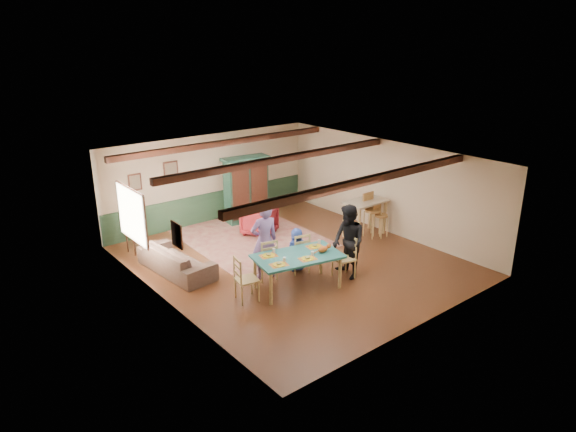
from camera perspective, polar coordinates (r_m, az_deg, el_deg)
floor at (r=13.26m, az=0.56°, el=-4.97°), size 8.00×8.00×0.00m
wall_back at (r=15.92m, az=-8.63°, el=4.17°), size 7.00×0.02×2.70m
wall_left at (r=11.01m, az=-13.66°, el=-3.14°), size 0.02×8.00×2.70m
wall_right at (r=15.13m, az=10.89°, el=3.23°), size 0.02×8.00×2.70m
ceiling at (r=12.39m, az=0.60°, el=6.48°), size 7.00×8.00×0.02m
wainscot_back at (r=16.16m, az=-8.43°, el=1.07°), size 6.95×0.03×0.90m
ceiling_beam_front at (r=10.79m, az=8.39°, el=3.83°), size 6.95×0.16×0.16m
ceiling_beam_mid at (r=12.71m, az=-0.56°, el=6.40°), size 6.95×0.16×0.16m
ceiling_beam_back at (r=14.80m, az=-6.88°, el=8.11°), size 6.95×0.16×0.16m
window_left at (r=12.43m, az=-17.03°, el=0.14°), size 0.06×1.60×1.30m
picture_left_wall at (r=10.37m, az=-12.24°, el=-2.07°), size 0.04×0.42×0.52m
picture_back_a at (r=15.19m, az=-12.88°, el=4.92°), size 0.45×0.04×0.55m
picture_back_b at (r=14.80m, az=-16.64°, el=3.61°), size 0.38×0.04×0.48m
dining_table at (r=11.71m, az=1.06°, el=-6.22°), size 2.13×1.47×0.81m
dining_chair_far_left at (r=12.13m, az=-2.46°, el=-4.74°), size 0.54×0.56×1.03m
dining_chair_far_right at (r=12.48m, az=1.16°, el=-4.01°), size 0.54×0.56×1.03m
dining_chair_end_left at (r=11.20m, az=-4.61°, el=-6.94°), size 0.56×0.54×1.03m
dining_chair_end_right at (r=12.24m, az=6.24°, el=-4.61°), size 0.56×0.54×1.03m
person_man at (r=12.04m, az=-2.66°, el=-2.77°), size 0.76×0.58×1.86m
person_woman at (r=12.15m, az=6.73°, el=-2.88°), size 0.84×0.99×1.78m
person_child at (r=12.53m, az=0.98°, el=-3.75°), size 0.59×0.45×1.09m
cat at (r=11.69m, az=3.91°, el=-3.63°), size 0.41×0.23×0.19m
place_setting_near_left at (r=11.06m, az=-1.01°, el=-5.21°), size 0.49×0.41×0.11m
place_setting_near_center at (r=11.35m, az=2.20°, el=-4.55°), size 0.49×0.41×0.11m
place_setting_far_left at (r=11.50m, az=-2.18°, el=-4.21°), size 0.49×0.41×0.11m
place_setting_far_right at (r=12.00m, az=2.99°, el=-3.19°), size 0.49×0.41×0.11m
area_rug at (r=14.75m, az=-4.14°, el=-2.41°), size 3.55×4.16×0.01m
armoire at (r=15.81m, az=-4.67°, el=2.96°), size 1.49×0.74×2.03m
armchair at (r=14.89m, az=-3.24°, el=-0.56°), size 1.14×1.16×0.79m
sofa at (r=12.81m, az=-12.30°, el=-4.75°), size 1.10×2.33×0.66m
end_table at (r=14.25m, az=-16.44°, el=-2.86°), size 0.49×0.49×0.53m
table_lamp at (r=14.08m, az=-16.64°, el=-0.95°), size 0.30×0.30×0.49m
counter_table at (r=14.89m, az=8.51°, el=-0.23°), size 1.27×0.75×1.05m
bar_stool_left at (r=14.80m, az=9.38°, el=0.06°), size 0.46×0.51×1.27m
bar_stool_right at (r=14.86m, az=10.29°, el=-0.39°), size 0.40×0.44×1.04m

